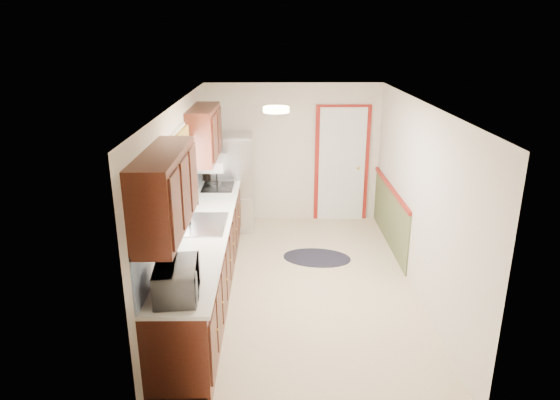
{
  "coord_description": "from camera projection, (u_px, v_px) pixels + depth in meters",
  "views": [
    {
      "loc": [
        -0.32,
        -5.95,
        3.22
      ],
      "look_at": [
        -0.25,
        0.12,
        1.15
      ],
      "focal_mm": 32.0,
      "sensor_mm": 36.0,
      "label": 1
    }
  ],
  "objects": [
    {
      "name": "microwave",
      "position": [
        177.0,
        277.0,
        4.46
      ],
      "size": [
        0.37,
        0.59,
        0.38
      ],
      "primitive_type": "imported",
      "rotation": [
        0.0,
        0.0,
        1.67
      ],
      "color": "white",
      "rests_on": "kitchen_run"
    },
    {
      "name": "refrigerator",
      "position": [
        233.0,
        182.0,
        8.35
      ],
      "size": [
        0.71,
        0.7,
        1.62
      ],
      "rotation": [
        0.0,
        0.0,
        0.05
      ],
      "color": "#B7B7BC",
      "rests_on": "ground"
    },
    {
      "name": "kitchen_run",
      "position": [
        201.0,
        237.0,
        6.13
      ],
      "size": [
        0.63,
        4.0,
        2.2
      ],
      "color": "#3C160D",
      "rests_on": "ground"
    },
    {
      "name": "ceiling_fixture",
      "position": [
        276.0,
        109.0,
        5.72
      ],
      "size": [
        0.3,
        0.3,
        0.06
      ],
      "primitive_type": "cylinder",
      "color": "#FFD88C",
      "rests_on": "room_shell"
    },
    {
      "name": "rug",
      "position": [
        317.0,
        258.0,
        7.44
      ],
      "size": [
        1.1,
        0.81,
        0.01
      ],
      "primitive_type": "ellipsoid",
      "rotation": [
        0.0,
        0.0,
        -0.17
      ],
      "color": "black",
      "rests_on": "ground"
    },
    {
      "name": "cooktop",
      "position": [
        218.0,
        187.0,
        7.64
      ],
      "size": [
        0.46,
        0.56,
        0.02
      ],
      "primitive_type": "cube",
      "color": "black",
      "rests_on": "kitchen_run"
    },
    {
      "name": "back_wall_trim",
      "position": [
        352.0,
        175.0,
        8.49
      ],
      "size": [
        1.12,
        2.3,
        2.08
      ],
      "color": "maroon",
      "rests_on": "ground"
    },
    {
      "name": "room_shell",
      "position": [
        300.0,
        199.0,
        6.29
      ],
      "size": [
        3.2,
        5.2,
        2.52
      ],
      "color": "beige",
      "rests_on": "ground"
    }
  ]
}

